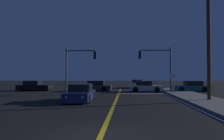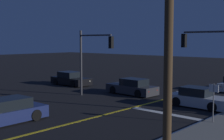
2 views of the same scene
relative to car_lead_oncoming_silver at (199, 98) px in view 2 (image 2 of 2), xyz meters
name	(u,v)px [view 2 (image 2 of 2)]	position (x,y,z in m)	size (l,w,h in m)	color
lane_line_center	(25,135)	(-3.19, -11.44, -0.57)	(0.20, 33.19, 0.01)	gold
stop_bar	(167,114)	(-0.51, -3.17, -0.57)	(5.35, 0.50, 0.01)	white
car_lead_oncoming_silver	(199,98)	(0.00, 0.00, 0.00)	(4.22, 1.83, 1.34)	#B2B5BA
car_side_waiting_charcoal	(132,87)	(-6.44, 0.85, 0.00)	(4.53, 1.94, 1.34)	#2D2D33
car_mid_block_black	(71,79)	(-14.52, 0.94, 0.00)	(4.36, 2.00, 1.34)	black
car_following_oncoming_navy	(6,112)	(-5.93, -10.88, 0.00)	(2.00, 4.59, 1.34)	navy
traffic_signal_near_right	(216,55)	(1.53, -0.87, 3.06)	(3.91, 0.28, 5.45)	#38383D
traffic_signal_far_left	(92,53)	(-8.02, -2.27, 2.96)	(3.58, 0.28, 5.31)	#38383D
street_sign_corner	(213,97)	(2.66, -3.67, 0.93)	(0.56, 0.10, 2.24)	slate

